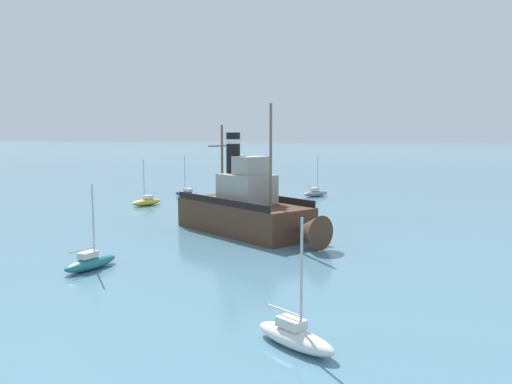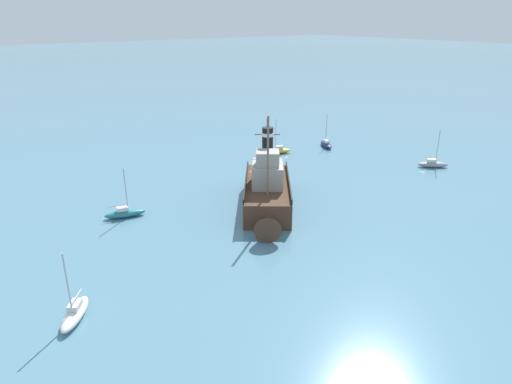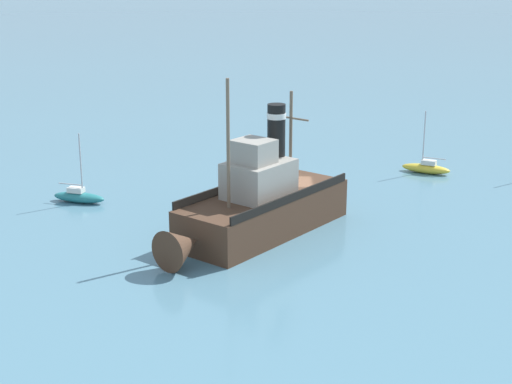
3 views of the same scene
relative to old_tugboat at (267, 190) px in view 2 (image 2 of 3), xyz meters
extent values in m
plane|color=teal|center=(-2.23, -3.35, -1.83)|extent=(600.00, 600.00, 0.00)
cube|color=#4C3323|center=(-0.38, -0.48, -0.63)|extent=(10.88, 12.15, 2.40)
cone|color=#4C3323|center=(4.07, 5.18, -0.63)|extent=(3.33, 3.34, 2.35)
cube|color=#9E998E|center=(-0.07, -0.09, 1.67)|extent=(4.83, 5.00, 2.20)
cube|color=#9E998E|center=(0.24, 0.30, 3.47)|extent=(2.97, 2.93, 1.40)
cylinder|color=black|center=(-1.12, -1.43, 4.37)|extent=(1.10, 1.10, 3.20)
cylinder|color=silver|center=(-1.12, -1.43, 5.27)|extent=(1.16, 1.16, 0.35)
cylinder|color=#75604C|center=(1.66, 2.11, 4.32)|extent=(0.20, 0.20, 7.50)
cylinder|color=#75604C|center=(-2.05, -2.61, 3.57)|extent=(0.20, 0.20, 6.00)
cylinder|color=#75604C|center=(-2.05, -2.61, 4.89)|extent=(2.12, 1.70, 0.12)
cube|color=black|center=(-2.07, 0.85, 0.82)|extent=(7.14, 9.03, 0.50)
cube|color=black|center=(1.31, -1.82, 0.82)|extent=(7.14, 9.03, 0.50)
ellipsoid|color=navy|center=(-20.97, -12.43, -1.48)|extent=(2.70, 3.89, 0.70)
cube|color=silver|center=(-20.88, -12.25, -0.95)|extent=(1.07, 1.27, 0.36)
cylinder|color=#B7B7BC|center=(-21.11, -12.70, 0.97)|extent=(0.10, 0.10, 4.20)
cylinder|color=#B7B7BC|center=(-20.70, -11.89, -0.58)|extent=(0.89, 1.64, 0.08)
ellipsoid|color=gray|center=(-24.96, 2.61, -1.48)|extent=(3.60, 3.31, 0.70)
cube|color=silver|center=(-24.80, 2.48, -0.95)|extent=(1.25, 1.20, 0.36)
cylinder|color=#B7B7BC|center=(-25.18, 2.80, 0.97)|extent=(0.10, 0.10, 4.20)
cylinder|color=#B7B7BC|center=(-24.50, 2.21, -0.58)|extent=(1.42, 1.23, 0.08)
ellipsoid|color=gold|center=(-13.12, -14.14, -1.48)|extent=(3.90, 2.66, 0.70)
cube|color=silver|center=(-13.30, -14.05, -0.95)|extent=(1.27, 1.06, 0.36)
cylinder|color=#B7B7BC|center=(-12.85, -14.27, 0.97)|extent=(0.10, 0.10, 4.20)
cylinder|color=#B7B7BC|center=(-13.66, -13.88, -0.58)|extent=(1.65, 0.86, 0.08)
ellipsoid|color=white|center=(21.07, 6.74, -1.48)|extent=(3.18, 3.69, 0.70)
cube|color=silver|center=(20.95, 6.58, -0.95)|extent=(1.18, 1.26, 0.36)
cylinder|color=#B7B7BC|center=(21.26, 6.98, 0.97)|extent=(0.10, 0.10, 4.20)
cylinder|color=#B7B7BC|center=(20.71, 6.26, -0.58)|extent=(1.16, 1.48, 0.08)
ellipsoid|color=#23757A|center=(12.37, -6.40, -1.48)|extent=(3.96, 2.12, 0.70)
cube|color=silver|center=(12.56, -6.46, -0.95)|extent=(1.24, 0.92, 0.36)
cylinder|color=#B7B7BC|center=(12.08, -6.32, 0.97)|extent=(0.10, 0.10, 4.20)
cylinder|color=#B7B7BC|center=(12.94, -6.57, -0.58)|extent=(1.75, 0.58, 0.08)
camera|label=1|loc=(40.15, 9.43, 6.16)|focal=38.00mm
camera|label=2|loc=(26.53, 33.10, 16.37)|focal=32.00mm
camera|label=3|loc=(-0.18, 45.12, 14.59)|focal=55.00mm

